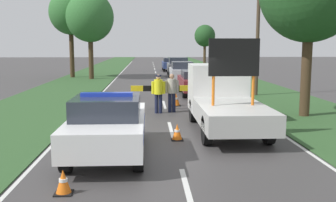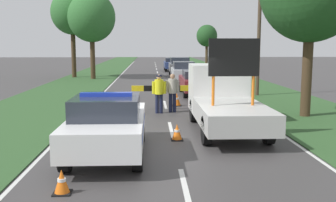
% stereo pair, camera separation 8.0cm
% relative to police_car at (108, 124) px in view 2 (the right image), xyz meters
% --- Properties ---
extents(ground_plane, '(160.00, 160.00, 0.00)m').
position_rel_police_car_xyz_m(ground_plane, '(1.83, 0.85, -0.83)').
color(ground_plane, '#3D3A3A').
extents(lane_markings, '(7.21, 73.23, 0.01)m').
position_rel_police_car_xyz_m(lane_markings, '(1.83, 21.12, -0.82)').
color(lane_markings, silver).
rests_on(lane_markings, ground).
extents(grass_verge_left, '(4.77, 120.00, 0.03)m').
position_rel_police_car_xyz_m(grass_verge_left, '(-4.21, 20.85, -0.81)').
color(grass_verge_left, '#2D5128').
rests_on(grass_verge_left, ground).
extents(grass_verge_right, '(4.77, 120.00, 0.03)m').
position_rel_police_car_xyz_m(grass_verge_right, '(7.87, 20.85, -0.81)').
color(grass_verge_right, '#2D5128').
rests_on(grass_verge_right, ground).
extents(police_car, '(1.89, 4.56, 1.68)m').
position_rel_police_car_xyz_m(police_car, '(0.00, 0.00, 0.00)').
color(police_car, white).
rests_on(police_car, ground).
extents(work_truck, '(2.06, 5.41, 3.07)m').
position_rel_police_car_xyz_m(work_truck, '(3.66, 3.16, 0.22)').
color(work_truck, white).
rests_on(work_truck, ground).
extents(road_barrier, '(3.23, 0.08, 1.10)m').
position_rel_police_car_xyz_m(road_barrier, '(1.90, 7.11, 0.08)').
color(road_barrier, black).
rests_on(road_barrier, ground).
extents(police_officer, '(0.59, 0.37, 1.64)m').
position_rel_police_car_xyz_m(police_officer, '(1.49, 6.30, 0.15)').
color(police_officer, '#191E38').
rests_on(police_officer, ground).
extents(pedestrian_civilian, '(0.60, 0.38, 1.66)m').
position_rel_police_car_xyz_m(pedestrian_civilian, '(2.07, 6.53, 0.14)').
color(pedestrian_civilian, '#191E38').
rests_on(pedestrian_civilian, ground).
extents(traffic_cone_near_police, '(0.50, 0.50, 0.68)m').
position_rel_police_car_xyz_m(traffic_cone_near_police, '(0.40, 6.31, -0.49)').
color(traffic_cone_near_police, black).
rests_on(traffic_cone_near_police, ground).
extents(traffic_cone_centre_front, '(0.45, 0.45, 0.62)m').
position_rel_police_car_xyz_m(traffic_cone_centre_front, '(2.37, 8.30, -0.52)').
color(traffic_cone_centre_front, black).
rests_on(traffic_cone_centre_front, ground).
extents(traffic_cone_near_truck, '(0.36, 0.36, 0.50)m').
position_rel_police_car_xyz_m(traffic_cone_near_truck, '(1.93, 1.52, -0.58)').
color(traffic_cone_near_truck, black).
rests_on(traffic_cone_near_truck, ground).
extents(traffic_cone_behind_barrier, '(0.35, 0.35, 0.49)m').
position_rel_police_car_xyz_m(traffic_cone_behind_barrier, '(-0.61, -2.72, -0.59)').
color(traffic_cone_behind_barrier, black).
rests_on(traffic_cone_behind_barrier, ground).
extents(queued_car_wagon_maroon, '(1.83, 4.61, 1.41)m').
position_rel_police_car_xyz_m(queued_car_wagon_maroon, '(3.83, 12.41, -0.07)').
color(queued_car_wagon_maroon, maroon).
rests_on(queued_car_wagon_maroon, ground).
extents(queued_car_sedan_silver, '(1.72, 4.14, 1.60)m').
position_rel_police_car_xyz_m(queued_car_sedan_silver, '(3.63, 19.72, 0.01)').
color(queued_car_sedan_silver, '#B2B2B7').
rests_on(queued_car_sedan_silver, ground).
extents(queued_car_suv_grey, '(1.88, 4.01, 1.72)m').
position_rel_police_car_xyz_m(queued_car_suv_grey, '(3.84, 26.50, 0.05)').
color(queued_car_suv_grey, slate).
rests_on(queued_car_suv_grey, ground).
extents(queued_car_hatch_blue, '(1.73, 4.62, 1.44)m').
position_rel_police_car_xyz_m(queued_car_hatch_blue, '(3.52, 33.36, -0.07)').
color(queued_car_hatch_blue, navy).
rests_on(queued_car_hatch_blue, ground).
extents(roadside_tree_near_left, '(3.67, 3.67, 7.58)m').
position_rel_police_car_xyz_m(roadside_tree_near_left, '(-5.62, 24.86, 4.78)').
color(roadside_tree_near_left, '#42301E').
rests_on(roadside_tree_near_left, ground).
extents(roadside_tree_mid_left, '(3.91, 3.91, 7.18)m').
position_rel_police_car_xyz_m(roadside_tree_mid_left, '(-3.71, 23.09, 4.27)').
color(roadside_tree_mid_left, '#42301E').
rests_on(roadside_tree_mid_left, ground).
extents(roadside_tree_mid_right, '(2.81, 2.81, 5.55)m').
position_rel_police_car_xyz_m(roadside_tree_mid_right, '(8.80, 43.63, 3.20)').
color(roadside_tree_mid_right, '#42301E').
rests_on(roadside_tree_mid_right, ground).
extents(utility_pole, '(1.20, 0.20, 8.18)m').
position_rel_police_car_xyz_m(utility_pole, '(7.20, 11.82, 3.38)').
color(utility_pole, '#473828').
rests_on(utility_pole, ground).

